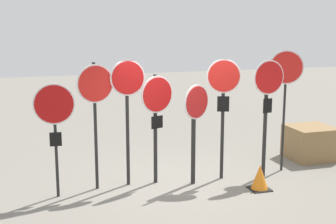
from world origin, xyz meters
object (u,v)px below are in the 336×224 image
at_px(stop_sign_6, 267,95).
at_px(traffic_cone_0, 260,177).
at_px(stop_sign_7, 286,78).
at_px(stop_sign_0, 54,114).
at_px(stop_sign_4, 195,117).
at_px(stop_sign_1, 95,96).
at_px(stop_sign_2, 128,95).
at_px(stop_sign_5, 223,94).
at_px(storage_crate, 310,143).
at_px(stop_sign_3, 157,108).

xyz_separation_m(stop_sign_6, traffic_cone_0, (-0.44, -0.63, -1.51)).
bearing_deg(stop_sign_7, stop_sign_0, -152.88).
xyz_separation_m(stop_sign_4, traffic_cone_0, (1.11, -0.67, -1.14)).
bearing_deg(stop_sign_1, stop_sign_0, -177.81).
distance_m(stop_sign_1, stop_sign_4, 1.99).
xyz_separation_m(stop_sign_2, traffic_cone_0, (2.40, -0.99, -1.60)).
relative_size(stop_sign_4, stop_sign_5, 0.81).
distance_m(stop_sign_5, storage_crate, 3.07).
height_order(stop_sign_7, storage_crate, stop_sign_7).
height_order(stop_sign_0, stop_sign_4, stop_sign_0).
bearing_deg(stop_sign_6, traffic_cone_0, -130.74).
bearing_deg(storage_crate, stop_sign_0, -172.32).
xyz_separation_m(stop_sign_6, stop_sign_7, (0.57, 0.27, 0.30)).
bearing_deg(stop_sign_4, stop_sign_6, -30.27).
relative_size(stop_sign_0, stop_sign_4, 1.06).
height_order(stop_sign_3, stop_sign_4, stop_sign_3).
relative_size(stop_sign_2, storage_crate, 2.47).
relative_size(stop_sign_0, stop_sign_1, 0.87).
bearing_deg(stop_sign_6, stop_sign_0, 173.06).
height_order(traffic_cone_0, storage_crate, storage_crate).
bearing_deg(stop_sign_3, stop_sign_2, 156.20).
xyz_separation_m(stop_sign_7, traffic_cone_0, (-1.02, -0.90, -1.81)).
xyz_separation_m(stop_sign_2, stop_sign_3, (0.57, -0.04, -0.28)).
distance_m(stop_sign_6, stop_sign_7, 0.70).
bearing_deg(stop_sign_1, stop_sign_3, -12.61).
relative_size(stop_sign_7, storage_crate, 2.59).
height_order(stop_sign_6, traffic_cone_0, stop_sign_6).
bearing_deg(stop_sign_7, stop_sign_3, -155.84).
height_order(stop_sign_0, stop_sign_7, stop_sign_7).
distance_m(stop_sign_3, stop_sign_5, 1.39).
xyz_separation_m(stop_sign_0, stop_sign_2, (1.42, 0.26, 0.24)).
xyz_separation_m(stop_sign_2, stop_sign_5, (1.94, -0.19, -0.04)).
xyz_separation_m(stop_sign_0, stop_sign_1, (0.78, 0.21, 0.25)).
bearing_deg(stop_sign_2, stop_sign_7, -7.44).
distance_m(stop_sign_4, stop_sign_5, 0.78).
relative_size(stop_sign_5, stop_sign_6, 1.01).
xyz_separation_m(stop_sign_2, stop_sign_6, (2.84, -0.36, -0.09)).
xyz_separation_m(stop_sign_2, stop_sign_7, (3.42, -0.10, 0.21)).
bearing_deg(stop_sign_3, traffic_cone_0, -46.94).
bearing_deg(stop_sign_1, stop_sign_7, -13.48).
bearing_deg(stop_sign_5, stop_sign_6, 8.42).
xyz_separation_m(stop_sign_0, stop_sign_7, (4.83, 0.16, 0.45)).
bearing_deg(traffic_cone_0, stop_sign_1, 162.67).
distance_m(stop_sign_7, storage_crate, 2.12).
bearing_deg(stop_sign_2, traffic_cone_0, -28.33).
bearing_deg(stop_sign_4, stop_sign_0, 149.85).
relative_size(stop_sign_5, traffic_cone_0, 5.01).
bearing_deg(stop_sign_2, stop_sign_3, -10.16).
bearing_deg(traffic_cone_0, stop_sign_4, 148.89).
bearing_deg(stop_sign_5, stop_sign_3, -167.33).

